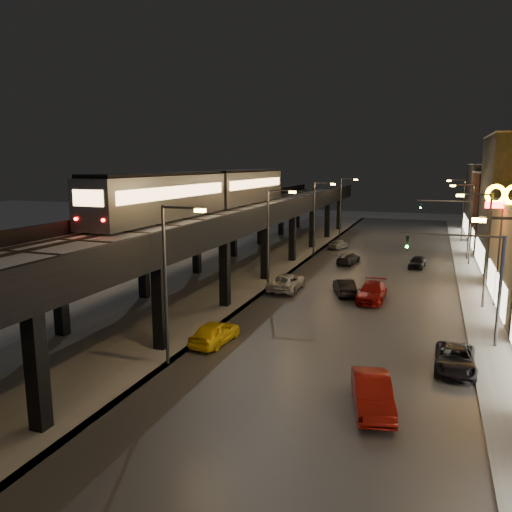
% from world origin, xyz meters
% --- Properties ---
extents(road_surface, '(17.00, 120.00, 0.06)m').
position_xyz_m(road_surface, '(7.50, 35.00, 0.03)').
color(road_surface, '#46474D').
rests_on(road_surface, ground).
extents(sidewalk_right, '(4.00, 120.00, 0.14)m').
position_xyz_m(sidewalk_right, '(17.50, 35.00, 0.07)').
color(sidewalk_right, '#9FA1A8').
rests_on(sidewalk_right, ground).
extents(under_viaduct_pavement, '(11.00, 120.00, 0.06)m').
position_xyz_m(under_viaduct_pavement, '(-6.00, 35.00, 0.03)').
color(under_viaduct_pavement, '#9FA1A8').
rests_on(under_viaduct_pavement, ground).
extents(elevated_viaduct, '(9.00, 100.00, 6.30)m').
position_xyz_m(elevated_viaduct, '(-6.00, 31.84, 5.62)').
color(elevated_viaduct, black).
rests_on(elevated_viaduct, ground).
extents(viaduct_trackbed, '(8.40, 100.00, 0.32)m').
position_xyz_m(viaduct_trackbed, '(-6.01, 31.97, 6.39)').
color(viaduct_trackbed, '#B2B7C1').
rests_on(viaduct_trackbed, elevated_viaduct).
extents(viaduct_parapet_streetside, '(0.30, 100.00, 1.10)m').
position_xyz_m(viaduct_parapet_streetside, '(-1.65, 32.00, 6.85)').
color(viaduct_parapet_streetside, black).
rests_on(viaduct_parapet_streetside, elevated_viaduct).
extents(viaduct_parapet_far, '(0.30, 100.00, 1.10)m').
position_xyz_m(viaduct_parapet_far, '(-10.35, 32.00, 6.85)').
color(viaduct_parapet_far, black).
rests_on(viaduct_parapet_far, elevated_viaduct).
extents(building_f, '(12.20, 16.20, 11.16)m').
position_xyz_m(building_f, '(23.99, 76.00, 5.58)').
color(building_f, '#2D2D31').
rests_on(building_f, ground).
extents(streetlight_left_1, '(2.57, 0.28, 9.00)m').
position_xyz_m(streetlight_left_1, '(-0.43, 13.00, 5.24)').
color(streetlight_left_1, '#38383A').
rests_on(streetlight_left_1, ground).
extents(streetlight_left_2, '(2.57, 0.28, 9.00)m').
position_xyz_m(streetlight_left_2, '(-0.43, 31.00, 5.24)').
color(streetlight_left_2, '#38383A').
rests_on(streetlight_left_2, ground).
extents(streetlight_right_2, '(2.56, 0.28, 9.00)m').
position_xyz_m(streetlight_right_2, '(16.73, 31.00, 5.24)').
color(streetlight_right_2, '#38383A').
rests_on(streetlight_right_2, ground).
extents(streetlight_left_3, '(2.57, 0.28, 9.00)m').
position_xyz_m(streetlight_left_3, '(-0.43, 49.00, 5.24)').
color(streetlight_left_3, '#38383A').
rests_on(streetlight_left_3, ground).
extents(streetlight_right_3, '(2.56, 0.28, 9.00)m').
position_xyz_m(streetlight_right_3, '(16.73, 49.00, 5.24)').
color(streetlight_right_3, '#38383A').
rests_on(streetlight_right_3, ground).
extents(streetlight_left_4, '(2.57, 0.28, 9.00)m').
position_xyz_m(streetlight_left_4, '(-0.43, 67.00, 5.24)').
color(streetlight_left_4, '#38383A').
rests_on(streetlight_left_4, ground).
extents(streetlight_right_4, '(2.56, 0.28, 9.00)m').
position_xyz_m(streetlight_right_4, '(16.73, 67.00, 5.24)').
color(streetlight_right_4, '#38383A').
rests_on(streetlight_right_4, ground).
extents(traffic_light_rig_a, '(6.10, 0.34, 7.00)m').
position_xyz_m(traffic_light_rig_a, '(15.84, 22.00, 4.50)').
color(traffic_light_rig_a, '#38383A').
rests_on(traffic_light_rig_a, ground).
extents(traffic_light_rig_b, '(6.10, 0.34, 7.00)m').
position_xyz_m(traffic_light_rig_b, '(15.84, 52.00, 4.50)').
color(traffic_light_rig_b, '#38383A').
rests_on(traffic_light_rig_b, ground).
extents(subway_train, '(3.22, 38.77, 3.85)m').
position_xyz_m(subway_train, '(-8.50, 36.17, 8.53)').
color(subway_train, gray).
rests_on(subway_train, viaduct_trackbed).
extents(car_taxi, '(2.10, 4.43, 1.46)m').
position_xyz_m(car_taxi, '(0.51, 16.81, 0.73)').
color(car_taxi, yellow).
rests_on(car_taxi, ground).
extents(car_near_white, '(2.76, 4.42, 1.37)m').
position_xyz_m(car_near_white, '(6.10, 31.45, 0.69)').
color(car_near_white, black).
rests_on(car_near_white, ground).
extents(car_mid_silver, '(2.52, 5.39, 1.49)m').
position_xyz_m(car_mid_silver, '(0.96, 31.31, 0.75)').
color(car_mid_silver, silver).
rests_on(car_mid_silver, ground).
extents(car_mid_dark, '(2.35, 4.65, 1.29)m').
position_xyz_m(car_mid_dark, '(4.21, 45.12, 0.65)').
color(car_mid_dark, black).
rests_on(car_mid_dark, ground).
extents(car_far_white, '(2.54, 4.06, 1.29)m').
position_xyz_m(car_far_white, '(1.34, 54.82, 0.64)').
color(car_far_white, gray).
rests_on(car_far_white, ground).
extents(car_onc_silver, '(2.64, 4.92, 1.54)m').
position_xyz_m(car_onc_silver, '(10.80, 11.43, 0.77)').
color(car_onc_silver, maroon).
rests_on(car_onc_silver, ground).
extents(car_onc_dark, '(2.19, 4.58, 1.26)m').
position_xyz_m(car_onc_dark, '(14.54, 17.45, 0.63)').
color(car_onc_dark, black).
rests_on(car_onc_dark, ground).
extents(car_onc_white, '(2.16, 5.17, 1.49)m').
position_xyz_m(car_onc_white, '(8.58, 30.27, 0.75)').
color(car_onc_white, maroon).
rests_on(car_onc_white, ground).
extents(car_onc_red, '(1.95, 3.90, 1.28)m').
position_xyz_m(car_onc_red, '(11.64, 45.39, 0.64)').
color(car_onc_red, black).
rests_on(car_onc_red, ground).
extents(sign_mcdonalds, '(2.86, 0.75, 9.63)m').
position_xyz_m(sign_mcdonalds, '(18.00, 32.02, 7.78)').
color(sign_mcdonalds, '#38383A').
rests_on(sign_mcdonalds, ground).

